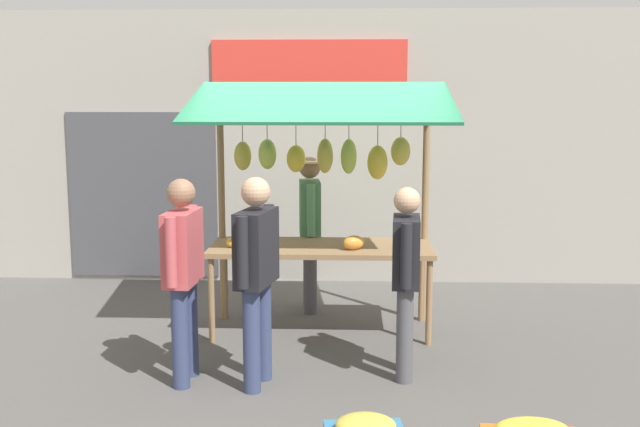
{
  "coord_description": "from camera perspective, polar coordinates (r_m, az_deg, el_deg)",
  "views": [
    {
      "loc": [
        -0.3,
        7.37,
        2.36
      ],
      "look_at": [
        0.0,
        0.3,
        1.25
      ],
      "focal_mm": 42.41,
      "sensor_mm": 36.0,
      "label": 1
    }
  ],
  "objects": [
    {
      "name": "ground_plane",
      "position": [
        7.74,
        0.09,
        -8.83
      ],
      "size": [
        40.0,
        40.0,
        0.0
      ],
      "primitive_type": "plane",
      "color": "#514F4C"
    },
    {
      "name": "vendor_with_sunhat",
      "position": [
        8.24,
        -0.77,
        -0.48
      ],
      "size": [
        0.44,
        0.72,
        1.7
      ],
      "rotation": [
        0.0,
        0.0,
        1.66
      ],
      "color": "#4C4C51",
      "rests_on": "ground"
    },
    {
      "name": "market_stall",
      "position": [
        7.48,
        0.15,
        2.87
      ],
      "size": [
        2.5,
        1.46,
        2.5
      ],
      "color": "olive",
      "rests_on": "ground"
    },
    {
      "name": "street_backdrop",
      "position": [
        9.59,
        0.33,
        4.97
      ],
      "size": [
        9.0,
        0.3,
        3.4
      ],
      "color": "#9E998E",
      "rests_on": "ground"
    },
    {
      "name": "shopper_with_ponytail",
      "position": [
        6.09,
        -4.81,
        -3.94
      ],
      "size": [
        0.32,
        0.71,
        1.72
      ],
      "rotation": [
        0.0,
        0.0,
        -1.78
      ],
      "color": "navy",
      "rests_on": "ground"
    },
    {
      "name": "shopper_with_shopping_bag",
      "position": [
        6.33,
        6.49,
        -4.17
      ],
      "size": [
        0.25,
        0.69,
        1.62
      ],
      "rotation": [
        0.0,
        0.0,
        -1.64
      ],
      "color": "#4C4C51",
      "rests_on": "ground"
    },
    {
      "name": "shopper_in_grey_tee",
      "position": [
        6.26,
        -10.29,
        -3.85
      ],
      "size": [
        0.25,
        0.72,
        1.7
      ],
      "rotation": [
        0.0,
        0.0,
        -1.63
      ],
      "color": "navy",
      "rests_on": "ground"
    }
  ]
}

